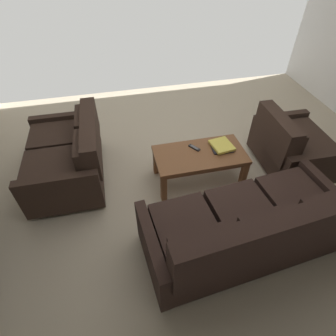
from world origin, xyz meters
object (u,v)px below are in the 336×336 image
Objects in this scene: loveseat_near at (69,156)px; book_stack at (222,146)px; tv_remote at (194,148)px; coffee_table at (200,158)px; sofa_main at (248,229)px; armchair_side at (290,146)px.

loveseat_near is 1.93m from book_stack.
coffee_table is at bearing 110.52° from tv_remote.
sofa_main is 6.60× the size of book_stack.
coffee_table is (-1.60, 0.41, 0.01)m from loveseat_near.
book_stack is at bearing 170.26° from tv_remote.
tv_remote reaches higher than coffee_table.
coffee_table is at bearing 10.46° from book_stack.
coffee_table is at bearing -0.69° from armchair_side.
coffee_table is 1.25m from armchair_side.
coffee_table is (0.13, -1.12, -0.01)m from sofa_main.
tv_remote is (0.34, -0.06, -0.01)m from book_stack.
sofa_main reaches higher than book_stack.
sofa_main reaches higher than loveseat_near.
armchair_side is 1.30m from tv_remote.
armchair_side is at bearing 171.50° from loveseat_near.
loveseat_near is 8.60× the size of tv_remote.
coffee_table is 0.31m from book_stack.
sofa_main is 1.83× the size of coffee_table.
sofa_main is 1.24m from tv_remote.
loveseat_near is at bearing -41.48° from sofa_main.
loveseat_near is 4.34× the size of book_stack.
armchair_side is 3.27× the size of book_stack.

